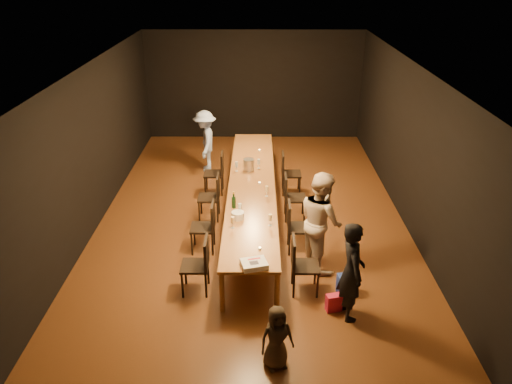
{
  "coord_description": "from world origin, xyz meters",
  "views": [
    {
      "loc": [
        0.12,
        -8.83,
        4.75
      ],
      "look_at": [
        0.09,
        -0.89,
        1.0
      ],
      "focal_mm": 35.0,
      "sensor_mm": 36.0,
      "label": 1
    }
  ],
  "objects_px": {
    "chair_left_1": "(203,227)",
    "chair_left_2": "(209,197)",
    "woman_birthday": "(352,271)",
    "plate_stack": "(238,215)",
    "chair_left_0": "(195,265)",
    "ice_bucket": "(249,165)",
    "woman_tan": "(321,221)",
    "chair_right_1": "(300,227)",
    "chair_right_3": "(291,173)",
    "chair_left_3": "(214,173)",
    "table": "(252,186)",
    "man_blue": "(205,141)",
    "chair_right_2": "(295,197)",
    "champagne_bottle": "(234,200)",
    "child": "(277,337)",
    "chair_right_0": "(305,266)",
    "birthday_cake": "(254,264)"
  },
  "relations": [
    {
      "from": "birthday_cake",
      "to": "table",
      "type": "bearing_deg",
      "value": 76.17
    },
    {
      "from": "man_blue",
      "to": "chair_left_1",
      "type": "bearing_deg",
      "value": -0.07
    },
    {
      "from": "woman_birthday",
      "to": "plate_stack",
      "type": "height_order",
      "value": "woman_birthday"
    },
    {
      "from": "man_blue",
      "to": "chair_left_2",
      "type": "bearing_deg",
      "value": 2.11
    },
    {
      "from": "chair_left_0",
      "to": "chair_left_1",
      "type": "height_order",
      "value": "same"
    },
    {
      "from": "chair_left_2",
      "to": "woman_birthday",
      "type": "distance_m",
      "value": 3.77
    },
    {
      "from": "chair_left_1",
      "to": "plate_stack",
      "type": "distance_m",
      "value": 0.75
    },
    {
      "from": "chair_left_2",
      "to": "champagne_bottle",
      "type": "height_order",
      "value": "champagne_bottle"
    },
    {
      "from": "chair_right_2",
      "to": "child",
      "type": "relative_size",
      "value": 1.03
    },
    {
      "from": "ice_bucket",
      "to": "woman_tan",
      "type": "bearing_deg",
      "value": -62.64
    },
    {
      "from": "chair_right_3",
      "to": "chair_right_2",
      "type": "bearing_deg",
      "value": -0.0
    },
    {
      "from": "chair_right_1",
      "to": "plate_stack",
      "type": "xyz_separation_m",
      "value": [
        -1.07,
        -0.21,
        0.35
      ]
    },
    {
      "from": "man_blue",
      "to": "chair_left_0",
      "type": "bearing_deg",
      "value": -1.19
    },
    {
      "from": "chair_left_0",
      "to": "plate_stack",
      "type": "height_order",
      "value": "chair_left_0"
    },
    {
      "from": "woman_birthday",
      "to": "plate_stack",
      "type": "distance_m",
      "value": 2.28
    },
    {
      "from": "chair_left_2",
      "to": "birthday_cake",
      "type": "relative_size",
      "value": 2.2
    },
    {
      "from": "chair_right_0",
      "to": "chair_left_0",
      "type": "relative_size",
      "value": 1.0
    },
    {
      "from": "chair_left_0",
      "to": "birthday_cake",
      "type": "xyz_separation_m",
      "value": [
        0.92,
        -0.46,
        0.33
      ]
    },
    {
      "from": "chair_left_0",
      "to": "champagne_bottle",
      "type": "height_order",
      "value": "champagne_bottle"
    },
    {
      "from": "chair_right_0",
      "to": "child",
      "type": "bearing_deg",
      "value": -17.31
    },
    {
      "from": "chair_left_1",
      "to": "chair_left_2",
      "type": "xyz_separation_m",
      "value": [
        0.0,
        1.2,
        0.0
      ]
    },
    {
      "from": "chair_right_3",
      "to": "chair_left_1",
      "type": "distance_m",
      "value": 2.94
    },
    {
      "from": "chair_left_3",
      "to": "woman_birthday",
      "type": "bearing_deg",
      "value": -151.28
    },
    {
      "from": "chair_right_0",
      "to": "chair_left_1",
      "type": "distance_m",
      "value": 2.08
    },
    {
      "from": "chair_right_3",
      "to": "woman_birthday",
      "type": "bearing_deg",
      "value": 8.02
    },
    {
      "from": "chair_right_0",
      "to": "child",
      "type": "distance_m",
      "value": 1.66
    },
    {
      "from": "chair_left_1",
      "to": "chair_left_2",
      "type": "distance_m",
      "value": 1.2
    },
    {
      "from": "chair_left_0",
      "to": "ice_bucket",
      "type": "distance_m",
      "value": 3.22
    },
    {
      "from": "chair_right_1",
      "to": "plate_stack",
      "type": "height_order",
      "value": "chair_right_1"
    },
    {
      "from": "woman_tan",
      "to": "man_blue",
      "type": "relative_size",
      "value": 1.14
    },
    {
      "from": "woman_birthday",
      "to": "woman_tan",
      "type": "distance_m",
      "value": 1.35
    },
    {
      "from": "chair_right_0",
      "to": "woman_birthday",
      "type": "distance_m",
      "value": 0.87
    },
    {
      "from": "chair_left_2",
      "to": "child",
      "type": "bearing_deg",
      "value": -163.13
    },
    {
      "from": "champagne_bottle",
      "to": "ice_bucket",
      "type": "relative_size",
      "value": 1.27
    },
    {
      "from": "woman_tan",
      "to": "birthday_cake",
      "type": "relative_size",
      "value": 4.02
    },
    {
      "from": "ice_bucket",
      "to": "plate_stack",
      "type": "bearing_deg",
      "value": -93.98
    },
    {
      "from": "chair_right_0",
      "to": "champagne_bottle",
      "type": "xyz_separation_m",
      "value": [
        -1.15,
        1.39,
        0.44
      ]
    },
    {
      "from": "chair_left_3",
      "to": "table",
      "type": "bearing_deg",
      "value": -144.69
    },
    {
      "from": "chair_right_1",
      "to": "chair_left_3",
      "type": "bearing_deg",
      "value": -144.69
    },
    {
      "from": "chair_right_0",
      "to": "chair_right_2",
      "type": "distance_m",
      "value": 2.4
    },
    {
      "from": "chair_left_1",
      "to": "chair_left_2",
      "type": "height_order",
      "value": "same"
    },
    {
      "from": "chair_right_3",
      "to": "ice_bucket",
      "type": "distance_m",
      "value": 1.13
    },
    {
      "from": "chair_right_3",
      "to": "chair_left_2",
      "type": "distance_m",
      "value": 2.08
    },
    {
      "from": "table",
      "to": "chair_left_1",
      "type": "xyz_separation_m",
      "value": [
        -0.85,
        -1.2,
        -0.24
      ]
    },
    {
      "from": "chair_left_2",
      "to": "child",
      "type": "distance_m",
      "value": 4.16
    },
    {
      "from": "chair_right_1",
      "to": "chair_right_0",
      "type": "bearing_deg",
      "value": -0.0
    },
    {
      "from": "chair_right_1",
      "to": "champagne_bottle",
      "type": "xyz_separation_m",
      "value": [
        -1.15,
        0.19,
        0.44
      ]
    },
    {
      "from": "table",
      "to": "chair_right_2",
      "type": "xyz_separation_m",
      "value": [
        0.85,
        0.0,
        -0.24
      ]
    },
    {
      "from": "plate_stack",
      "to": "ice_bucket",
      "type": "bearing_deg",
      "value": 86.02
    },
    {
      "from": "table",
      "to": "child",
      "type": "height_order",
      "value": "child"
    }
  ]
}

